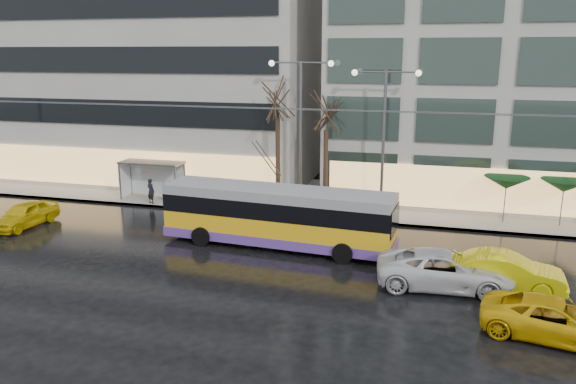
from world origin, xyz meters
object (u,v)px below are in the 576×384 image
(trolleybus, at_px, (278,218))
(taxi_a, at_px, (25,214))
(street_lamp_near, at_px, (301,115))
(bus_shelter, at_px, (148,171))

(trolleybus, distance_m, taxi_a, 14.80)
(taxi_a, bearing_deg, trolleybus, 6.25)
(trolleybus, distance_m, street_lamp_near, 8.16)
(bus_shelter, height_order, taxi_a, bus_shelter)
(bus_shelter, relative_size, taxi_a, 1.00)
(trolleybus, bearing_deg, street_lamp_near, 94.10)
(trolleybus, height_order, bus_shelter, trolleybus)
(bus_shelter, bearing_deg, taxi_a, -118.37)
(trolleybus, distance_m, bus_shelter, 12.77)
(bus_shelter, relative_size, street_lamp_near, 0.47)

